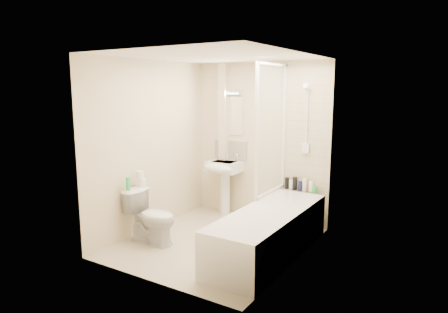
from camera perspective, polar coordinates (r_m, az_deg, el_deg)
The scene contains 26 objects.
floor at distance 5.39m, azimuth -1.17°, elevation -12.20°, with size 2.50×2.50×0.00m, color beige.
wall_back at distance 6.14m, azimuth 5.17°, elevation 2.10°, with size 2.20×0.02×2.40m, color beige.
wall_left at distance 5.73m, azimuth -10.48°, elevation 1.43°, with size 0.02×2.50×2.40m, color beige.
wall_right at distance 4.56m, azimuth 10.44°, elevation -0.70°, with size 0.02×2.50×2.40m, color beige.
ceiling at distance 5.01m, azimuth -1.27°, elevation 14.17°, with size 2.20×2.50×0.02m, color white.
tile_back at distance 5.80m, azimuth 11.79°, elevation 3.73°, with size 0.70×0.01×1.75m, color beige.
tile_right at distance 4.57m, azimuth 10.55°, elevation 2.16°, with size 0.01×2.10×1.75m, color beige.
pipe_boxing at distance 6.38m, azimuth -0.06°, elevation 2.44°, with size 0.12×0.12×2.40m, color beige.
splashback at distance 6.40m, azimuth 0.94°, elevation 0.92°, with size 0.60×0.01×0.30m, color beige.
mirror at distance 6.34m, azimuth 0.95°, elevation 5.84°, with size 0.46×0.01×0.60m, color white.
strip_light at distance 6.30m, azimuth 0.85°, elevation 9.18°, with size 0.42×0.07×0.07m, color silver.
bathtub at distance 4.97m, azimuth 6.45°, elevation -10.62°, with size 0.70×2.10×0.55m.
shower_screen at distance 5.53m, azimuth 6.80°, elevation 3.83°, with size 0.04×0.92×1.80m.
shower_fixture at distance 5.75m, azimuth 11.66°, elevation 4.89°, with size 0.10×0.16×0.99m.
pedestal_sink at distance 6.27m, azimuth -0.13°, elevation -2.34°, with size 0.52×0.48×1.00m.
bottle_black_a at distance 5.95m, azimuth 8.99°, elevation -3.77°, with size 0.06×0.06×0.17m, color black.
bottle_white_a at distance 5.93m, azimuth 9.56°, elevation -3.99°, with size 0.06×0.06×0.14m, color white.
bottle_black_b at distance 5.91m, azimuth 10.10°, elevation -3.80°, with size 0.07×0.07×0.19m, color black.
bottle_blue at distance 5.88m, azimuth 10.84°, elevation -4.13°, with size 0.05×0.05×0.14m, color #121A51.
bottle_cream at distance 5.85m, azimuth 11.47°, elevation -3.98°, with size 0.06×0.06×0.19m, color beige.
bottle_white_b at distance 5.83m, azimuth 12.31°, elevation -4.23°, with size 0.06×0.06×0.15m, color white.
bottle_green at distance 5.82m, azimuth 12.82°, elevation -4.66°, with size 0.07×0.07×0.08m, color green.
toilet at distance 5.36m, azimuth -10.29°, elevation -8.46°, with size 0.70×0.41×0.71m, color white.
toilet_roll_lower at distance 5.50m, azimuth -11.66°, elevation -3.65°, with size 0.10×0.10×0.11m, color white.
toilet_roll_upper at distance 5.46m, azimuth -11.93°, elevation -2.60°, with size 0.10×0.10×0.11m, color white.
green_bottle at distance 5.32m, azimuth -13.55°, elevation -3.81°, with size 0.06×0.06×0.17m, color #28C05B.
Camera 1 is at (2.73, -4.18, 2.02)m, focal length 32.00 mm.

